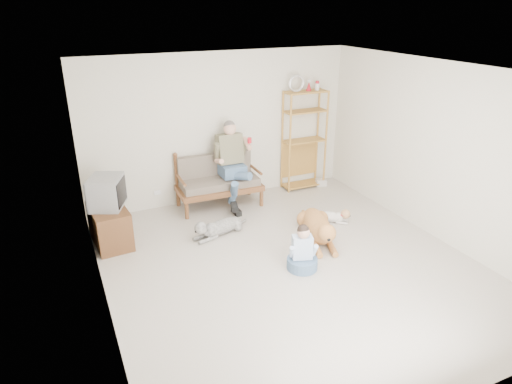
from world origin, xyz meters
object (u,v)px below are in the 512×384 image
tv_stand (109,226)px  golden_retriever (319,227)px  etagere (304,139)px  loveseat (218,180)px

tv_stand → golden_retriever: (3.00, -1.22, -0.10)m
etagere → golden_retriever: bearing=-113.3°
tv_stand → golden_retriever: tv_stand is taller
loveseat → etagere: (1.85, 0.12, 0.50)m
loveseat → etagere: etagere is taller
loveseat → tv_stand: loveseat is taller
tv_stand → golden_retriever: bearing=-26.8°
loveseat → golden_retriever: bearing=-61.3°
etagere → loveseat: bearing=-176.2°
loveseat → etagere: bearing=5.5°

